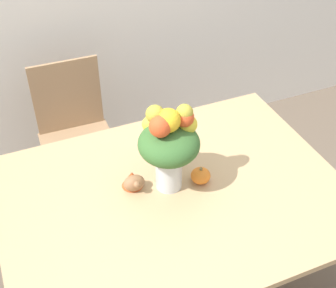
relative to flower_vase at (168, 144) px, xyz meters
name	(u,v)px	position (x,y,z in m)	size (l,w,h in m)	color
dining_table	(174,207)	(0.00, -0.06, -0.31)	(1.48, 1.10, 0.76)	tan
flower_vase	(168,144)	(0.00, 0.00, 0.00)	(0.26, 0.27, 0.41)	silver
pumpkin	(201,176)	(0.14, -0.03, -0.20)	(0.09, 0.09, 0.08)	orange
turkey_figurine	(133,181)	(-0.15, 0.05, -0.19)	(0.09, 0.13, 0.08)	#936642
dining_chair_near_window	(77,137)	(-0.23, 0.86, -0.51)	(0.43, 0.43, 0.92)	#9E7A56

